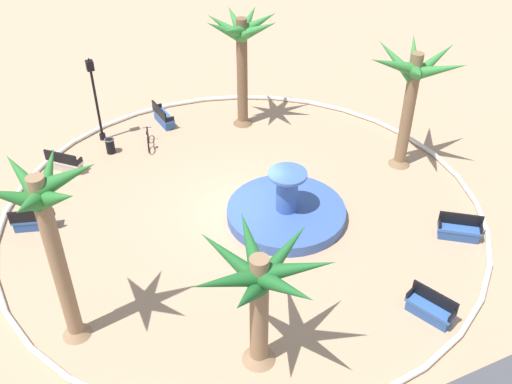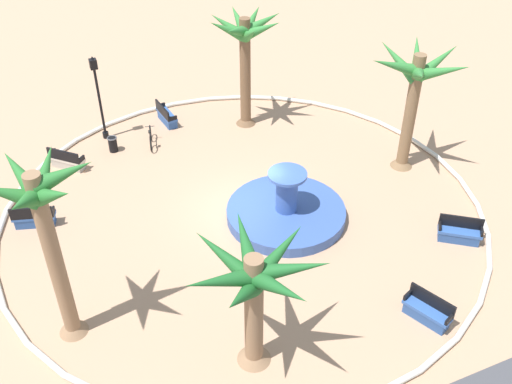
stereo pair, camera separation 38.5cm
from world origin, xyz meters
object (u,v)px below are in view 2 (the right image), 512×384
palm_tree_far_side (254,286)px  bench_west (34,218)px  palm_tree_by_curb (45,222)px  trash_bin (113,144)px  bench_east (166,117)px  lamppost (98,92)px  bicycle_by_lamppost (151,138)px  bench_southwest (67,161)px  bench_north (427,312)px  bench_southeast (459,233)px  palm_tree_near_fountain (415,85)px  fountain (286,212)px  palm_tree_mid_plaza (245,44)px

palm_tree_far_side → bench_west: (5.31, -9.16, -2.80)m
palm_tree_by_curb → trash_bin: 11.35m
bench_east → lamppost: 3.72m
bicycle_by_lamppost → bench_east: bearing=-127.0°
bench_southwest → bench_east: bearing=-158.0°
palm_tree_by_curb → bench_west: 7.22m
palm_tree_by_curb → lamppost: size_ratio=1.53×
bench_west → lamppost: lamppost is taller
bench_east → bench_north: bearing=104.7°
bicycle_by_lamppost → lamppost: bearing=-39.5°
bench_west → bench_north: 14.85m
bench_southeast → lamppost: bearing=-50.0°
bench_north → trash_bin: size_ratio=2.29×
bench_southeast → lamppost: lamppost is taller
palm_tree_far_side → bench_southeast: palm_tree_far_side is taller
palm_tree_near_fountain → fountain: bearing=11.5°
trash_bin → bicycle_by_lamppost: 1.74m
palm_tree_by_curb → bench_north: bearing=159.0°
bench_north → trash_bin: (7.08, -14.05, 0.04)m
palm_tree_near_fountain → bench_southeast: bearing=79.5°
fountain → bicycle_by_lamppost: (3.45, -7.38, 0.07)m
fountain → palm_tree_near_fountain: bearing=-168.5°
bench_west → palm_tree_near_fountain: bearing=172.1°
fountain → bench_southwest: 10.11m
palm_tree_far_side → bench_east: bearing=-96.3°
palm_tree_by_curb → bench_north: (-10.55, 4.05, -4.14)m
palm_tree_by_curb → bench_east: palm_tree_by_curb is taller
palm_tree_near_fountain → bench_southwest: bearing=-22.6°
trash_bin → palm_tree_far_side: bearing=95.8°
fountain → palm_tree_mid_plaza: (-1.39, -7.47, 3.82)m
bench_southwest → trash_bin: bench_southwest is taller
fountain → bench_west: size_ratio=2.79×
palm_tree_mid_plaza → bench_east: 5.44m
bicycle_by_lamppost → bench_north: bearing=111.1°
palm_tree_near_fountain → palm_tree_by_curb: bearing=14.1°
bench_north → bench_southwest: size_ratio=1.12×
bench_west → bench_southwest: size_ratio=1.12×
palm_tree_near_fountain → bench_north: palm_tree_near_fountain is taller
bench_north → palm_tree_by_curb: bearing=-21.0°
fountain → bicycle_by_lamppost: bearing=-65.0°
lamppost → bench_west: bearing=54.5°
palm_tree_mid_plaza → lamppost: size_ratio=1.35×
palm_tree_by_curb → bench_west: palm_tree_by_curb is taller
bench_southeast → palm_tree_mid_plaza: bearing=-70.5°
lamppost → trash_bin: lamppost is taller
palm_tree_near_fountain → lamppost: size_ratio=1.33×
palm_tree_far_side → trash_bin: bearing=-84.2°
bench_west → bicycle_by_lamppost: size_ratio=1.00×
fountain → bench_east: (2.18, -9.05, 0.04)m
fountain → bench_west: 9.75m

